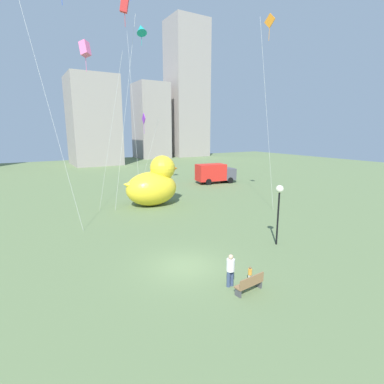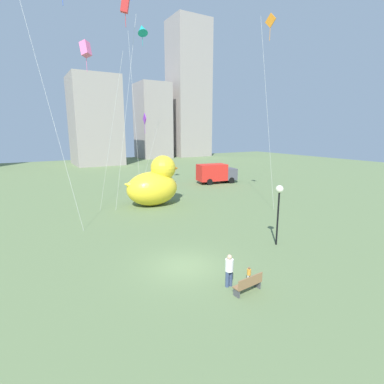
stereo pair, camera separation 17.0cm
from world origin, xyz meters
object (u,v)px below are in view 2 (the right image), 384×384
Objects in this scene: person_adult at (229,269)px; kite_red at (125,7)px; kite_purple at (145,122)px; kite_orange at (270,33)px; box_truck at (216,174)px; park_bench at (249,284)px; person_child at (249,274)px; kite_pink at (86,50)px; lamppost at (279,197)px; giant_inflatable_duck at (154,184)px; kite_teal at (142,30)px.

person_adult is 23.23m from kite_red.
kite_orange reaches higher than kite_purple.
box_truck is at bearing 73.91° from kite_orange.
park_bench is 1.17m from person_adult.
person_child is 23.72m from kite_red.
box_truck is at bearing 26.29° from kite_pink.
lamppost is at bearing 30.40° from person_child.
kite_red reaches higher than kite_pink.
person_adult is at bearing -155.97° from lamppost.
kite_purple is (-1.75, 19.38, 5.37)m from lamppost.
park_bench is at bearing -99.04° from giant_inflatable_duck.
giant_inflatable_duck is at bearing 80.96° from park_bench.
kite_purple is at bearing 78.59° from person_adult.
giant_inflatable_duck is 15.13m from box_truck.
park_bench is 29.67m from kite_teal.
park_bench is 1.00m from person_child.
park_bench is 18.59m from giant_inflatable_duck.
giant_inflatable_duck reaches higher than box_truck.
lamppost is at bearing -84.96° from kite_teal.
box_truck is 21.04m from kite_teal.
giant_inflatable_duck reaches higher than person_child.
person_adult is 0.09× the size of kite_red.
box_truck reaches higher than person_adult.
kite_red reaches higher than lamppost.
lamppost is (6.22, 2.77, 2.40)m from person_adult.
kite_pink is at bearing -169.07° from kite_red.
kite_orange is at bearing -55.14° from kite_teal.
kite_red is (0.52, 15.83, 17.00)m from person_adult.
box_truck is 24.65m from kite_red.
box_truck is at bearing 12.17° from kite_teal.
lamppost is 16.58m from kite_orange.
park_bench is at bearing -121.90° from box_truck.
kite_teal reaches higher than person_child.
kite_teal is at bearing 57.51° from kite_purple.
kite_red is (-0.60, 16.05, 17.46)m from person_child.
person_adult is 0.12× the size of kite_pink.
kite_purple is 0.52× the size of kite_red.
person_adult is 23.90m from kite_purple.
kite_orange is (11.34, 11.02, 15.97)m from person_child.
kite_teal is 1.06× the size of kite_orange.
park_bench is 21.30m from kite_pink.
kite_teal is 14.06m from kite_orange.
kite_pink is (-7.58, -7.08, -4.58)m from kite_teal.
giant_inflatable_duck reaches higher than person_adult.
park_bench is 0.27× the size of box_truck.
person_adult is 7.22m from lamppost.
person_adult reaches higher than person_child.
person_adult is at bearing -123.63° from box_truck.
kite_pink is at bearing -153.71° from box_truck.
kite_purple is 0.50× the size of kite_teal.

